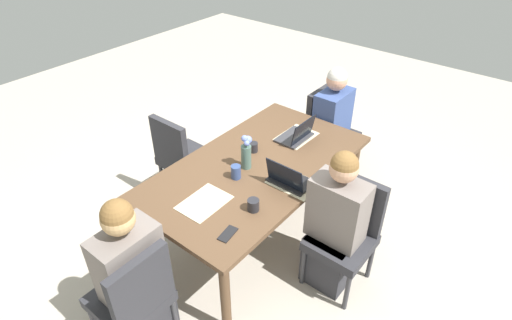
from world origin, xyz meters
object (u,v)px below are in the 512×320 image
object	(u,v)px
coffee_mug_near_left	(253,147)
laptop_head_right_left_mid	(297,135)
flower_vase	(246,153)
chair_head_right_left_mid	(327,128)
chair_near_left_far	(347,229)
phone_black	(228,234)
person_near_left_far	(335,228)
laptop_near_left_far	(289,179)
person_head_left_left_near	(134,281)
chair_head_left_left_near	(134,296)
coffee_mug_near_right	(236,172)
person_head_right_left_mid	(331,130)
dining_table	(256,172)
coffee_mug_centre_left	(253,205)
chair_far_right_near	(181,154)

from	to	relation	value
coffee_mug_near_left	laptop_head_right_left_mid	bearing A→B (deg)	-25.13
coffee_mug_near_left	flower_vase	bearing A→B (deg)	-154.37
chair_head_right_left_mid	flower_vase	xyz separation A→B (m)	(-1.32, -0.01, 0.39)
chair_near_left_far	phone_black	world-z (taller)	chair_near_left_far
laptop_head_right_left_mid	coffee_mug_near_left	size ratio (longest dim) A/B	3.94
chair_near_left_far	person_near_left_far	xyz separation A→B (m)	(-0.07, 0.06, 0.03)
person_near_left_far	laptop_near_left_far	xyz separation A→B (m)	(-0.02, 0.42, 0.26)
chair_near_left_far	person_near_left_far	world-z (taller)	person_near_left_far
person_head_left_left_near	person_near_left_far	distance (m)	1.45
person_head_left_left_near	phone_black	size ratio (longest dim) A/B	7.97
chair_head_right_left_mid	chair_near_left_far	bearing A→B (deg)	-143.71
chair_head_left_left_near	laptop_head_right_left_mid	size ratio (longest dim) A/B	2.81
coffee_mug_near_left	coffee_mug_near_right	size ratio (longest dim) A/B	0.75
chair_head_left_left_near	person_head_right_left_mid	distance (m)	2.51
dining_table	laptop_head_right_left_mid	world-z (taller)	laptop_head_right_left_mid
flower_vase	coffee_mug_near_left	xyz separation A→B (m)	(0.21, 0.10, -0.10)
coffee_mug_near_left	coffee_mug_centre_left	world-z (taller)	coffee_mug_centre_left
chair_near_left_far	coffee_mug_near_right	world-z (taller)	chair_near_left_far
chair_head_left_left_near	coffee_mug_centre_left	world-z (taller)	chair_head_left_left_near
person_head_right_left_mid	chair_far_right_near	world-z (taller)	person_head_right_left_mid
flower_vase	coffee_mug_near_right	bearing A→B (deg)	-170.38
person_head_right_left_mid	flower_vase	size ratio (longest dim) A/B	4.06
coffee_mug_near_right	phone_black	xyz separation A→B (m)	(-0.49, -0.36, -0.05)
phone_black	dining_table	bearing A→B (deg)	16.68
laptop_head_right_left_mid	coffee_mug_centre_left	xyz separation A→B (m)	(-0.96, -0.29, -0.00)
dining_table	laptop_near_left_far	world-z (taller)	laptop_near_left_far
laptop_head_right_left_mid	chair_near_left_far	bearing A→B (deg)	-120.84
coffee_mug_near_right	coffee_mug_centre_left	distance (m)	0.39
person_head_left_left_near	coffee_mug_near_left	size ratio (longest dim) A/B	14.70
flower_vase	laptop_head_right_left_mid	distance (m)	0.61
person_head_right_left_mid	coffee_mug_near_right	size ratio (longest dim) A/B	10.98
chair_head_right_left_mid	person_head_right_left_mid	bearing A→B (deg)	-128.76
chair_head_right_left_mid	chair_far_right_near	size ratio (longest dim) A/B	1.00
chair_far_right_near	laptop_near_left_far	xyz separation A→B (m)	(0.00, -1.22, 0.29)
person_head_left_left_near	coffee_mug_near_right	xyz separation A→B (m)	(1.03, 0.01, 0.27)
chair_near_left_far	flower_vase	bearing A→B (deg)	98.22
dining_table	chair_head_right_left_mid	bearing A→B (deg)	2.61
person_near_left_far	flower_vase	distance (m)	0.88
flower_vase	laptop_head_right_left_mid	world-z (taller)	flower_vase
laptop_head_right_left_mid	phone_black	world-z (taller)	laptop_head_right_left_mid
chair_near_left_far	person_near_left_far	distance (m)	0.10
person_head_right_left_mid	laptop_head_right_left_mid	distance (m)	0.72
chair_head_left_left_near	phone_black	world-z (taller)	chair_head_left_left_near
coffee_mug_centre_left	laptop_near_left_far	bearing A→B (deg)	-3.55
chair_head_left_left_near	person_head_left_left_near	size ratio (longest dim) A/B	0.75
person_head_left_left_near	coffee_mug_near_right	world-z (taller)	person_head_left_left_near
chair_far_right_near	coffee_mug_centre_left	bearing A→B (deg)	-108.10
chair_far_right_near	phone_black	size ratio (longest dim) A/B	6.00
person_head_right_left_mid	chair_far_right_near	xyz separation A→B (m)	(-1.23, 0.89, -0.03)
chair_head_right_left_mid	coffee_mug_centre_left	world-z (taller)	chair_head_right_left_mid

